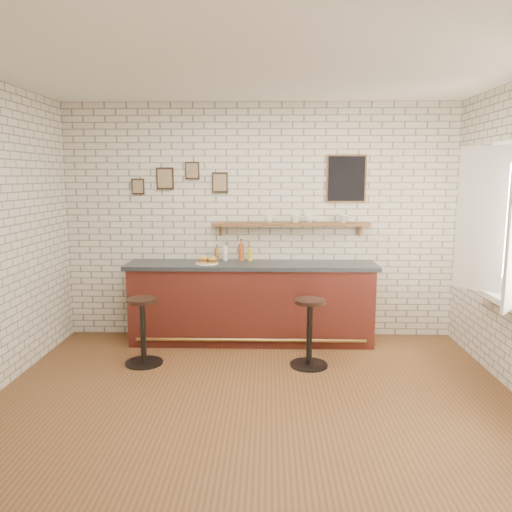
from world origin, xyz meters
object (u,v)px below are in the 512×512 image
Objects in this scene: bitters_bottle_brown at (217,254)px; condiment_bottle_yellow at (250,254)px; shelf_cup_b at (295,218)px; shelf_cup_c at (310,219)px; bar_stool_left at (143,329)px; ciabatta_sandwich at (208,260)px; shelf_cup_a at (270,219)px; sandwich_plate at (207,263)px; bar_counter at (251,302)px; bitters_bottle_white at (225,253)px; shelf_cup_d at (344,219)px; bar_stool_right at (309,330)px; bitters_bottle_amber at (241,252)px.

bitters_bottle_brown is 1.08× the size of condiment_bottle_yellow.
shelf_cup_c is at bearing -32.19° from shelf_cup_b.
ciabatta_sandwich is at bearing 49.28° from bar_stool_left.
bitters_bottle_brown is 1.74× the size of shelf_cup_a.
bar_counter is at bearing 5.89° from sandwich_plate.
bar_counter is at bearing -30.27° from bitters_bottle_white.
shelf_cup_d reaches higher than bar_counter.
ciabatta_sandwich is 0.36× the size of bar_stool_right.
sandwich_plate is at bearing 160.08° from shelf_cup_a.
bitters_bottle_amber is (0.20, 0.00, 0.02)m from bitters_bottle_white.
shelf_cup_b is at bearing 20.04° from bar_counter.
shelf_cup_a is 1.10× the size of shelf_cup_d.
shelf_cup_c reaches higher than shelf_cup_a.
shelf_cup_b is (1.10, 0.26, 0.54)m from sandwich_plate.
bitters_bottle_brown is at bearing 147.92° from shelf_cup_b.
bitters_bottle_white reaches higher than sandwich_plate.
bar_counter is at bearing 167.84° from shelf_cup_b.
bitters_bottle_white is 0.30× the size of bar_stool_right.
ciabatta_sandwich is at bearing -127.58° from bitters_bottle_white.
ciabatta_sandwich is 0.27m from bitters_bottle_brown.
bar_stool_right is at bearing -115.71° from shelf_cup_b.
shelf_cup_b is (0.69, 0.00, 0.43)m from bitters_bottle_amber.
ciabatta_sandwich is at bearing 161.12° from shelf_cup_b.
ciabatta_sandwich is at bearing 160.33° from shelf_cup_a.
shelf_cup_c is (1.91, 1.00, 1.14)m from bar_stool_left.
bar_stool_right is (1.12, -1.02, -0.69)m from bitters_bottle_brown.
shelf_cup_d is (1.16, 0.20, 1.04)m from bar_counter.
condiment_bottle_yellow is at bearing 148.00° from shelf_cup_b.
shelf_cup_c is at bearing 0.15° from condiment_bottle_yellow.
bitters_bottle_amber reaches higher than condiment_bottle_yellow.
sandwich_plate is 0.34m from bitters_bottle_white.
bar_counter is 15.25× the size of bitters_bottle_brown.
condiment_bottle_yellow is (0.32, 0.00, -0.01)m from bitters_bottle_white.
bitters_bottle_white is at bearing -0.00° from bitters_bottle_brown.
bar_stool_right is (0.67, -0.82, -0.10)m from bar_counter.
ciabatta_sandwich reaches higher than bar_counter.
bitters_bottle_amber is at bearing 128.30° from bar_stool_right.
bitters_bottle_brown is (-0.45, 0.20, 0.59)m from bar_counter.
bitters_bottle_brown is 1.68m from shelf_cup_d.
sandwich_plate is 1.56m from bar_stool_right.
bar_stool_right is at bearing -135.08° from shelf_cup_d.
bar_counter is 25.82× the size of shelf_cup_c.
ciabatta_sandwich is at bearing 107.17° from shelf_cup_c.
shelf_cup_c is at bearing 0.10° from bitters_bottle_white.
condiment_bottle_yellow is (-0.02, 0.20, 0.58)m from bar_counter.
shelf_cup_c reaches higher than condiment_bottle_yellow.
bitters_bottle_white is (0.21, 0.26, 0.09)m from sandwich_plate.
bitters_bottle_amber is at bearing 142.00° from shelf_cup_a.
shelf_cup_c reaches higher than bar_counter.
shelf_cup_a reaches higher than condiment_bottle_yellow.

